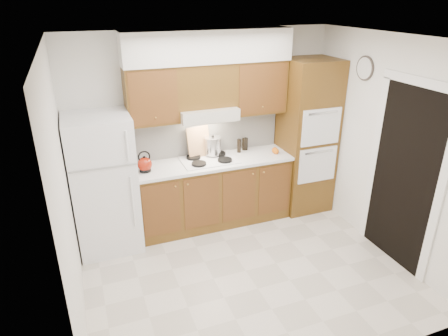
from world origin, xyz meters
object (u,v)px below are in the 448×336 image
(oven_cabinet, at_px, (306,137))
(fridge, at_px, (104,184))
(kettle, at_px, (145,164))
(stock_pot, at_px, (213,146))

(oven_cabinet, bearing_deg, fridge, -179.30)
(oven_cabinet, relative_size, kettle, 12.11)
(oven_cabinet, relative_size, stock_pot, 9.52)
(fridge, relative_size, oven_cabinet, 0.78)
(fridge, distance_m, oven_cabinet, 2.86)
(fridge, bearing_deg, stock_pot, 7.87)
(oven_cabinet, xyz_separation_m, kettle, (-2.33, -0.03, -0.06))
(oven_cabinet, height_order, stock_pot, oven_cabinet)
(kettle, bearing_deg, fridge, -154.91)
(kettle, height_order, stock_pot, stock_pot)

